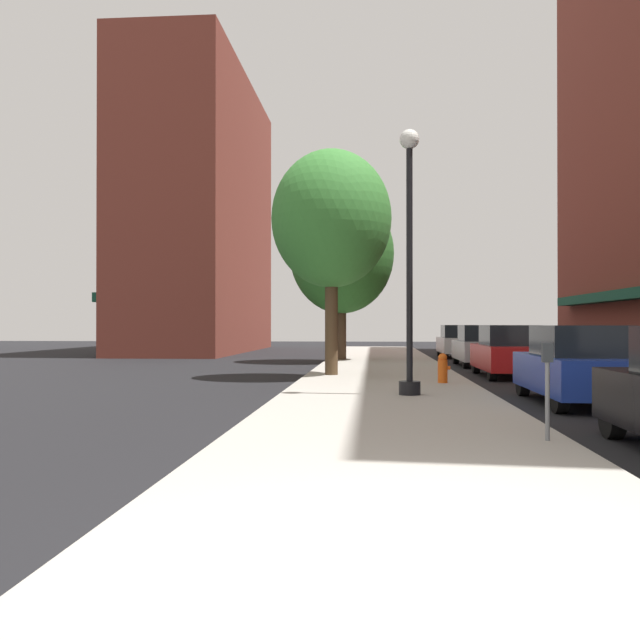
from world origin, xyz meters
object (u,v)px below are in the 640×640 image
object	(u,v)px
parking_meter_near	(547,379)
car_white	(458,342)
lamppost	(409,256)
fire_hydrant	(443,368)
car_red	(508,352)
tree_mid	(331,220)
car_blue	(578,366)
tree_near	(342,254)
car_silver	(480,346)

from	to	relation	value
parking_meter_near	car_white	distance (m)	25.95
lamppost	fire_hydrant	bearing A→B (deg)	71.89
parking_meter_near	car_red	bearing A→B (deg)	81.31
tree_mid	car_blue	xyz separation A→B (m)	(5.59, -6.42, -4.14)
fire_hydrant	parking_meter_near	bearing A→B (deg)	-86.92
parking_meter_near	tree_near	bearing A→B (deg)	100.18
tree_near	car_silver	xyz separation A→B (m)	(5.70, -2.38, -4.02)
car_blue	car_white	world-z (taller)	same
lamppost	parking_meter_near	distance (m)	6.47
fire_hydrant	tree_mid	xyz separation A→B (m)	(-3.16, 2.71, 4.43)
tree_mid	car_white	distance (m)	15.72
fire_hydrant	tree_near	size ratio (longest dim) A/B	0.11
tree_mid	car_red	size ratio (longest dim) A/B	1.63
lamppost	tree_near	xyz separation A→B (m)	(-2.22, 15.04, 1.63)
tree_near	parking_meter_near	bearing A→B (deg)	-79.82
parking_meter_near	tree_near	world-z (taller)	tree_near
lamppost	car_blue	bearing A→B (deg)	-8.24
car_red	car_silver	size ratio (longest dim) A/B	1.00
car_silver	fire_hydrant	bearing A→B (deg)	-103.18
car_white	car_blue	bearing A→B (deg)	-89.39
car_white	parking_meter_near	bearing A→B (deg)	-93.70
parking_meter_near	car_white	xyz separation A→B (m)	(1.95, 25.88, -0.14)
fire_hydrant	tree_mid	world-z (taller)	tree_mid
car_red	car_silver	world-z (taller)	same
lamppost	car_red	xyz separation A→B (m)	(3.48, 6.89, -2.39)
fire_hydrant	parking_meter_near	size ratio (longest dim) A/B	0.60
car_red	lamppost	bearing A→B (deg)	-115.52
lamppost	tree_near	size ratio (longest dim) A/B	0.80
car_blue	car_red	distance (m)	7.40
parking_meter_near	tree_near	distance (m)	21.59
lamppost	car_silver	distance (m)	13.35
parking_meter_near	tree_near	size ratio (longest dim) A/B	0.18
car_silver	car_white	bearing A→B (deg)	91.26
tree_mid	car_blue	distance (m)	9.47
parking_meter_near	car_blue	size ratio (longest dim) A/B	0.30
parking_meter_near	tree_near	xyz separation A→B (m)	(-3.75, 20.90, 3.88)
lamppost	tree_near	world-z (taller)	tree_near
lamppost	tree_mid	xyz separation A→B (m)	(-2.11, 5.91, 1.75)
car_red	tree_near	bearing A→B (deg)	126.29
fire_hydrant	car_blue	distance (m)	4.44
lamppost	parking_meter_near	size ratio (longest dim) A/B	4.50
lamppost	tree_near	bearing A→B (deg)	98.40
car_red	parking_meter_near	bearing A→B (deg)	-97.40
car_blue	car_silver	world-z (taller)	same
parking_meter_near	car_silver	size ratio (longest dim) A/B	0.30
lamppost	car_blue	size ratio (longest dim) A/B	1.37
tree_mid	car_red	xyz separation A→B (m)	(5.59, 0.98, -4.14)
car_blue	car_red	bearing A→B (deg)	87.86
fire_hydrant	car_silver	bearing A→B (deg)	75.55
tree_near	car_silver	world-z (taller)	tree_near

